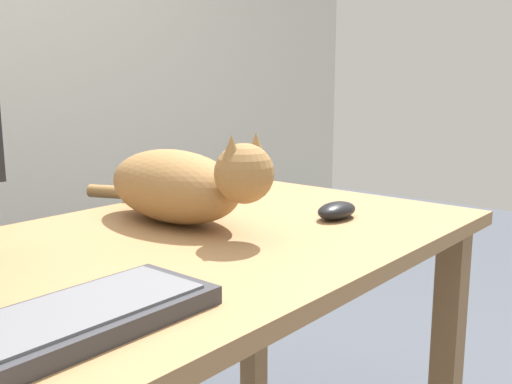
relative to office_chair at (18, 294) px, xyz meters
name	(u,v)px	position (x,y,z in m)	size (l,w,h in m)	color
desk	(151,304)	(-0.14, -0.76, 0.21)	(1.39, 0.72, 0.70)	#9E7247
office_chair	(18,294)	(0.00, 0.00, 0.00)	(0.50, 0.48, 0.92)	black
keyboard	(38,332)	(-0.46, -0.95, 0.32)	(0.44, 0.15, 0.03)	#333338
cat	(180,184)	(0.03, -0.66, 0.39)	(0.22, 0.61, 0.20)	olive
computer_mouse	(337,210)	(0.27, -0.88, 0.33)	(0.11, 0.06, 0.04)	black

